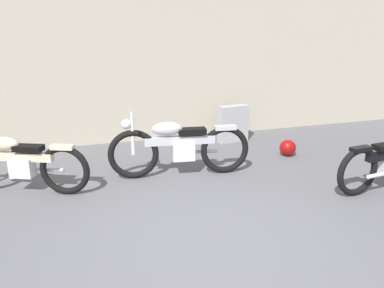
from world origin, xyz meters
The scene contains 6 objects.
ground_plane centered at (0.00, 0.00, 0.00)m, with size 40.00×40.00×0.00m, color #56565B.
building_wall centered at (0.00, 4.33, 1.55)m, with size 18.00×0.30×3.11m, color #B2A893.
stone_marker centered at (1.80, 3.56, 0.37)m, with size 0.62×0.20×0.75m, color #9E9EA3.
helmet centered at (2.40, 2.41, 0.15)m, with size 0.30×0.30×0.30m, color maroon.
motorcycle_silver centered at (0.23, 2.09, 0.48)m, with size 2.22×0.62×1.00m.
motorcycle_cream centered at (-2.10, 2.16, 0.44)m, with size 1.92×0.99×0.92m.
Camera 1 is at (-1.25, -3.31, 2.27)m, focal length 35.17 mm.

